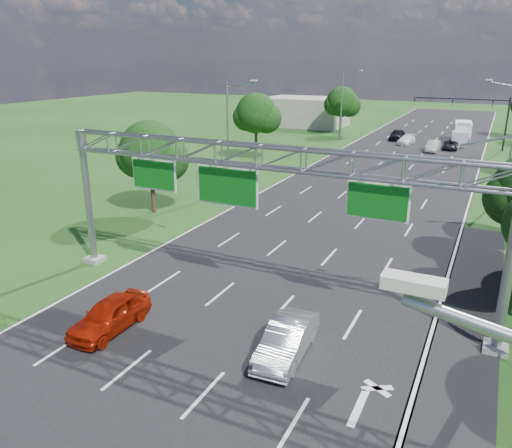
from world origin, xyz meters
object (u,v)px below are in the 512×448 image
Objects in this scene: red_coupe at (110,315)px; box_truck at (462,133)px; silver_sedan at (287,340)px; sign_gantry at (261,169)px; traffic_signal at (479,111)px.

box_truck reaches higher than red_coupe.
silver_sedan is 62.22m from box_truck.
sign_gantry is 53.51m from traffic_signal.
red_coupe is (-4.88, -5.83, -6.14)m from sign_gantry.
sign_gantry is 5.16× the size of silver_sedan.
red_coupe reaches higher than silver_sedan.
box_truck is (5.05, 57.94, -5.49)m from sign_gantry.
traffic_signal is 2.68× the size of silver_sedan.
sign_gantry is at bearing 49.65° from red_coupe.
red_coupe is 0.56× the size of box_truck.
traffic_signal reaches higher than box_truck.
sign_gantry reaches higher than red_coupe.
red_coupe is at bearing -101.56° from traffic_signal.
traffic_signal reaches higher than silver_sedan.
sign_gantry is at bearing -100.74° from box_truck.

